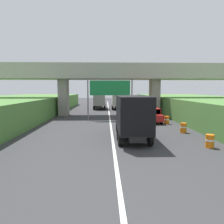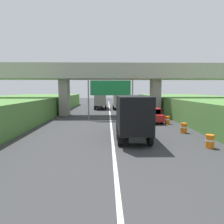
{
  "view_description": "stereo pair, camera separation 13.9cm",
  "coord_description": "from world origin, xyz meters",
  "px_view_note": "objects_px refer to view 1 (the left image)",
  "views": [
    {
      "loc": [
        -0.52,
        -0.57,
        3.9
      ],
      "look_at": [
        0.0,
        17.07,
        2.0
      ],
      "focal_mm": 33.03,
      "sensor_mm": 36.0,
      "label": 1
    },
    {
      "loc": [
        -0.38,
        -0.57,
        3.9
      ],
      "look_at": [
        0.0,
        17.07,
        2.0
      ],
      "focal_mm": 33.03,
      "sensor_mm": 36.0,
      "label": 2
    }
  ],
  "objects_px": {
    "construction_barrel_3": "(167,120)",
    "car_yellow": "(139,109)",
    "construction_barrel_1": "(210,141)",
    "truck_black": "(132,114)",
    "construction_barrel_2": "(183,128)",
    "construction_barrel_4": "(156,115)",
    "truck_orange": "(100,99)",
    "truck_blue": "(118,100)",
    "overhead_highway_sign": "(110,90)",
    "car_red": "(152,115)"
  },
  "relations": [
    {
      "from": "overhead_highway_sign",
      "to": "car_red",
      "type": "xyz_separation_m",
      "value": [
        5.05,
        -2.23,
        -2.97
      ]
    },
    {
      "from": "construction_barrel_4",
      "to": "car_red",
      "type": "bearing_deg",
      "value": -111.11
    },
    {
      "from": "car_red",
      "to": "construction_barrel_2",
      "type": "bearing_deg",
      "value": -76.21
    },
    {
      "from": "truck_black",
      "to": "construction_barrel_2",
      "type": "distance_m",
      "value": 5.56
    },
    {
      "from": "overhead_highway_sign",
      "to": "car_red",
      "type": "bearing_deg",
      "value": -23.85
    },
    {
      "from": "truck_black",
      "to": "car_red",
      "type": "distance_m",
      "value": 8.84
    },
    {
      "from": "truck_orange",
      "to": "construction_barrel_3",
      "type": "height_order",
      "value": "truck_orange"
    },
    {
      "from": "overhead_highway_sign",
      "to": "car_red",
      "type": "distance_m",
      "value": 6.26
    },
    {
      "from": "car_yellow",
      "to": "construction_barrel_3",
      "type": "bearing_deg",
      "value": -80.01
    },
    {
      "from": "truck_blue",
      "to": "car_yellow",
      "type": "height_order",
      "value": "truck_blue"
    },
    {
      "from": "construction_barrel_1",
      "to": "truck_orange",
      "type": "bearing_deg",
      "value": 105.92
    },
    {
      "from": "construction_barrel_2",
      "to": "construction_barrel_1",
      "type": "bearing_deg",
      "value": -90.48
    },
    {
      "from": "overhead_highway_sign",
      "to": "truck_blue",
      "type": "distance_m",
      "value": 15.62
    },
    {
      "from": "construction_barrel_2",
      "to": "construction_barrel_4",
      "type": "bearing_deg",
      "value": 90.54
    },
    {
      "from": "overhead_highway_sign",
      "to": "truck_orange",
      "type": "relative_size",
      "value": 0.81
    },
    {
      "from": "car_yellow",
      "to": "construction_barrel_2",
      "type": "relative_size",
      "value": 4.56
    },
    {
      "from": "construction_barrel_2",
      "to": "construction_barrel_4",
      "type": "xyz_separation_m",
      "value": [
        -0.09,
        9.76,
        0.0
      ]
    },
    {
      "from": "construction_barrel_3",
      "to": "construction_barrel_4",
      "type": "height_order",
      "value": "same"
    },
    {
      "from": "car_yellow",
      "to": "construction_barrel_1",
      "type": "xyz_separation_m",
      "value": [
        1.73,
        -19.31,
        -0.4
      ]
    },
    {
      "from": "truck_blue",
      "to": "construction_barrel_4",
      "type": "xyz_separation_m",
      "value": [
        4.6,
        -13.98,
        -1.47
      ]
    },
    {
      "from": "truck_blue",
      "to": "construction_barrel_1",
      "type": "distance_m",
      "value": 29.04
    },
    {
      "from": "overhead_highway_sign",
      "to": "construction_barrel_3",
      "type": "relative_size",
      "value": 6.53
    },
    {
      "from": "car_yellow",
      "to": "construction_barrel_4",
      "type": "xyz_separation_m",
      "value": [
        1.67,
        -4.66,
        -0.4
      ]
    },
    {
      "from": "truck_blue",
      "to": "car_yellow",
      "type": "xyz_separation_m",
      "value": [
        2.93,
        -9.32,
        -1.08
      ]
    },
    {
      "from": "truck_black",
      "to": "construction_barrel_2",
      "type": "xyz_separation_m",
      "value": [
        5.01,
        1.93,
        -1.47
      ]
    },
    {
      "from": "overhead_highway_sign",
      "to": "truck_orange",
      "type": "bearing_deg",
      "value": 96.52
    },
    {
      "from": "truck_black",
      "to": "car_red",
      "type": "bearing_deg",
      "value": 66.46
    },
    {
      "from": "truck_blue",
      "to": "car_yellow",
      "type": "bearing_deg",
      "value": -72.55
    },
    {
      "from": "car_red",
      "to": "truck_orange",
      "type": "bearing_deg",
      "value": 110.68
    },
    {
      "from": "car_yellow",
      "to": "construction_barrel_1",
      "type": "bearing_deg",
      "value": -84.89
    },
    {
      "from": "car_yellow",
      "to": "construction_barrel_1",
      "type": "height_order",
      "value": "car_yellow"
    },
    {
      "from": "construction_barrel_2",
      "to": "overhead_highway_sign",
      "type": "bearing_deg",
      "value": 128.11
    },
    {
      "from": "construction_barrel_3",
      "to": "construction_barrel_1",
      "type": "bearing_deg",
      "value": -89.73
    },
    {
      "from": "truck_black",
      "to": "construction_barrel_4",
      "type": "height_order",
      "value": "truck_black"
    },
    {
      "from": "construction_barrel_2",
      "to": "construction_barrel_3",
      "type": "height_order",
      "value": "same"
    },
    {
      "from": "overhead_highway_sign",
      "to": "truck_black",
      "type": "distance_m",
      "value": 10.56
    },
    {
      "from": "truck_blue",
      "to": "construction_barrel_3",
      "type": "bearing_deg",
      "value": -76.27
    },
    {
      "from": "truck_orange",
      "to": "overhead_highway_sign",
      "type": "bearing_deg",
      "value": -83.48
    },
    {
      "from": "overhead_highway_sign",
      "to": "truck_black",
      "type": "relative_size",
      "value": 0.81
    },
    {
      "from": "truck_blue",
      "to": "truck_black",
      "type": "height_order",
      "value": "same"
    },
    {
      "from": "truck_blue",
      "to": "construction_barrel_1",
      "type": "relative_size",
      "value": 8.11
    },
    {
      "from": "truck_orange",
      "to": "car_red",
      "type": "height_order",
      "value": "truck_orange"
    },
    {
      "from": "construction_barrel_3",
      "to": "construction_barrel_4",
      "type": "xyz_separation_m",
      "value": [
        -0.01,
        4.88,
        0.0
      ]
    },
    {
      "from": "overhead_highway_sign",
      "to": "construction_barrel_2",
      "type": "xyz_separation_m",
      "value": [
        6.55,
        -8.35,
        -3.37
      ]
    },
    {
      "from": "overhead_highway_sign",
      "to": "truck_black",
      "type": "height_order",
      "value": "overhead_highway_sign"
    },
    {
      "from": "truck_orange",
      "to": "truck_blue",
      "type": "bearing_deg",
      "value": -9.08
    },
    {
      "from": "car_red",
      "to": "construction_barrel_1",
      "type": "height_order",
      "value": "car_red"
    },
    {
      "from": "truck_orange",
      "to": "construction_barrel_3",
      "type": "xyz_separation_m",
      "value": [
        8.29,
        -19.45,
        -1.47
      ]
    },
    {
      "from": "construction_barrel_2",
      "to": "truck_blue",
      "type": "bearing_deg",
      "value": 101.19
    },
    {
      "from": "construction_barrel_3",
      "to": "car_yellow",
      "type": "bearing_deg",
      "value": 99.99
    }
  ]
}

